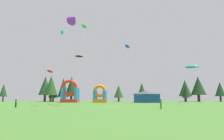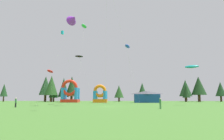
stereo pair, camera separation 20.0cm
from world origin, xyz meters
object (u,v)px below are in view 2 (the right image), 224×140
at_px(kite_cyan_box, 62,33).
at_px(kite_green_parafoil, 84,26).
at_px(person_far_side, 160,102).
at_px(kite_red_parafoil, 50,71).
at_px(inflatable_blue_arch, 100,96).
at_px(person_left_edge, 16,102).
at_px(inflatable_red_slide, 70,94).
at_px(kite_blue_parafoil, 127,46).
at_px(festival_tent, 147,97).
at_px(kite_teal_parafoil, 192,67).
at_px(kite_black_parafoil, 79,56).
at_px(kite_purple_delta, 73,19).

distance_m(kite_cyan_box, kite_green_parafoil, 9.92).
bearing_deg(kite_green_parafoil, person_far_side, -53.78).
distance_m(kite_red_parafoil, inflatable_blue_arch, 17.87).
bearing_deg(person_far_side, person_left_edge, -153.03).
bearing_deg(kite_red_parafoil, inflatable_red_slide, 51.54).
relative_size(kite_red_parafoil, inflatable_red_slide, 1.37).
bearing_deg(kite_blue_parafoil, inflatable_blue_arch, 139.61).
xyz_separation_m(kite_green_parafoil, inflatable_red_slide, (-7.53, 18.23, -17.20)).
bearing_deg(festival_tent, inflatable_red_slide, 174.32).
xyz_separation_m(kite_teal_parafoil, kite_cyan_box, (-32.83, 12.06, 11.91)).
xyz_separation_m(kite_black_parafoil, kite_green_parafoil, (2.22, -5.50, 6.91)).
relative_size(kite_red_parafoil, inflatable_blue_arch, 1.79).
height_order(kite_blue_parafoil, person_left_edge, kite_blue_parafoil).
height_order(kite_black_parafoil, inflatable_red_slide, kite_black_parafoil).
xyz_separation_m(kite_cyan_box, kite_green_parafoil, (7.48, -6.51, -0.33)).
distance_m(kite_cyan_box, kite_black_parafoil, 9.01).
bearing_deg(kite_purple_delta, kite_black_parafoil, 95.53).
height_order(kite_cyan_box, festival_tent, kite_cyan_box).
height_order(person_left_edge, inflatable_red_slide, inflatable_red_slide).
bearing_deg(kite_teal_parafoil, inflatable_red_slide, 144.13).
relative_size(kite_blue_parafoil, kite_cyan_box, 0.83).
height_order(kite_green_parafoil, person_left_edge, kite_green_parafoil).
bearing_deg(inflatable_red_slide, festival_tent, -5.68).
relative_size(person_left_edge, inflatable_red_slide, 0.22).
height_order(kite_cyan_box, inflatable_blue_arch, kite_cyan_box).
distance_m(kite_blue_parafoil, kite_red_parafoil, 25.28).
bearing_deg(person_left_edge, kite_green_parafoil, 179.20).
distance_m(kite_black_parafoil, person_far_side, 33.87).
bearing_deg(inflatable_red_slide, kite_green_parafoil, -67.55).
height_order(kite_cyan_box, kite_red_parafoil, kite_cyan_box).
relative_size(kite_blue_parafoil, person_left_edge, 10.53).
height_order(kite_blue_parafoil, kite_green_parafoil, kite_green_parafoil).
height_order(person_left_edge, inflatable_blue_arch, inflatable_blue_arch).
relative_size(kite_blue_parafoil, inflatable_blue_arch, 3.00).
relative_size(kite_purple_delta, kite_black_parafoil, 1.45).
height_order(kite_red_parafoil, kite_purple_delta, kite_purple_delta).
relative_size(kite_red_parafoil, kite_black_parafoil, 0.77).
xyz_separation_m(kite_red_parafoil, kite_green_parafoil, (12.53, -11.94, 10.31)).
relative_size(kite_teal_parafoil, kite_black_parafoil, 0.67).
height_order(kite_red_parafoil, person_far_side, kite_red_parafoil).
relative_size(kite_teal_parafoil, kite_green_parafoil, 0.44).
relative_size(kite_black_parafoil, person_left_edge, 8.16).
bearing_deg(person_far_side, kite_blue_parafoil, 133.41).
bearing_deg(inflatable_red_slide, kite_red_parafoil, -128.46).
relative_size(kite_purple_delta, festival_tent, 2.46).
xyz_separation_m(inflatable_red_slide, inflatable_blue_arch, (10.33, -1.31, -0.84)).
relative_size(inflatable_red_slide, festival_tent, 0.95).
distance_m(kite_teal_parafoil, kite_green_parafoil, 28.41).
relative_size(kite_blue_parafoil, person_far_side, 10.81).
height_order(kite_teal_parafoil, inflatable_blue_arch, kite_teal_parafoil).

